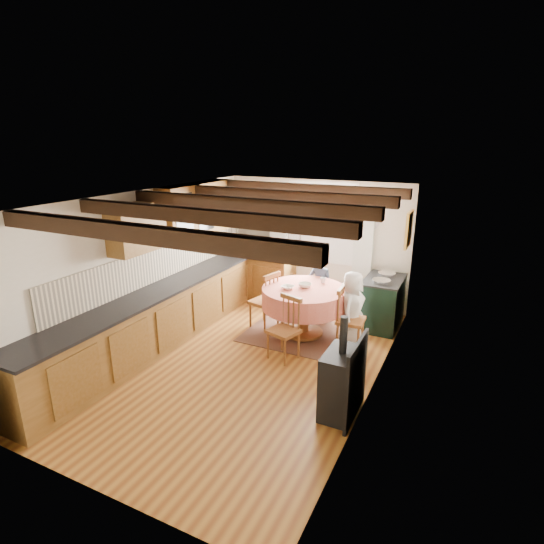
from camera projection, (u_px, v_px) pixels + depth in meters
The scene contains 41 objects.
floor at pixel (248, 361), 6.33m from camera, with size 3.60×5.50×0.00m, color #AC742C.
ceiling at pixel (245, 197), 5.61m from camera, with size 3.60×5.50×0.00m, color white.
wall_back at pixel (316, 242), 8.33m from camera, with size 3.60×0.00×2.40m, color silver.
wall_front at pixel (87, 380), 3.61m from camera, with size 3.60×0.00×2.40m, color silver.
wall_left at pixel (146, 268), 6.72m from camera, with size 0.00×5.50×2.40m, color silver.
wall_right at pixel (376, 305), 5.22m from camera, with size 0.00×5.50×2.40m, color silver.
beam_a at pixel (138, 233), 3.92m from camera, with size 3.60×0.16×0.16m, color black.
beam_b at pixel (201, 216), 4.78m from camera, with size 3.60×0.16×0.16m, color black.
beam_c at pixel (245, 204), 5.64m from camera, with size 3.60×0.16×0.16m, color black.
beam_d at pixel (278, 195), 6.50m from camera, with size 3.60×0.16×0.16m, color black.
beam_e at pixel (303, 188), 7.36m from camera, with size 3.60×0.16×0.16m, color black.
splash_left at pixel (160, 263), 6.97m from camera, with size 0.02×4.50×0.55m, color beige.
splash_back at pixel (269, 238), 8.73m from camera, with size 1.40×0.02×0.55m, color beige.
base_cabinet_left at pixel (165, 316), 6.83m from camera, with size 0.60×5.30×0.88m, color brown.
base_cabinet_back at pixel (261, 277), 8.74m from camera, with size 1.30×0.60×0.88m, color brown.
worktop_left at pixel (164, 289), 6.68m from camera, with size 0.64×5.30×0.04m, color black.
worktop_back at pixel (260, 255), 8.59m from camera, with size 1.30×0.64×0.04m, color black.
wall_cabinet_glass at pixel (198, 209), 7.46m from camera, with size 0.34×1.80×0.90m, color brown.
wall_cabinet_solid at pixel (137, 228), 6.19m from camera, with size 0.34×0.90×0.70m, color brown.
window_frame at pixel (321, 223), 8.16m from camera, with size 1.34×0.03×1.54m, color white.
window_pane at pixel (321, 223), 8.16m from camera, with size 1.20×0.01×1.40m, color white.
curtain_left at pixel (279, 245), 8.59m from camera, with size 0.35×0.10×2.10m, color silver.
curtain_right at pixel (363, 254), 7.88m from camera, with size 0.35×0.10×2.10m, color silver.
curtain_rod at pixel (321, 191), 7.91m from camera, with size 0.03×0.03×2.00m, color black.
wall_picture at pixel (409, 230), 7.06m from camera, with size 0.04×0.50×0.60m, color gold.
wall_plate at pixel (371, 222), 7.72m from camera, with size 0.30×0.30×0.02m, color silver.
rug at pixel (303, 334), 7.18m from camera, with size 1.85×1.44×0.01m, color brown.
dining_table at pixel (304, 312), 7.06m from camera, with size 1.37×1.37×0.82m, color #E8867F, non-canonical shape.
chair_near at pixel (283, 329), 6.28m from camera, with size 0.41×0.43×0.95m, color brown, non-canonical shape.
chair_left at pixel (264, 299), 7.35m from camera, with size 0.43×0.45×1.00m, color brown, non-canonical shape.
chair_right at pixel (351, 318), 6.62m from camera, with size 0.42×0.44×0.98m, color brown, non-canonical shape.
aga_range at pixel (382, 302), 7.40m from camera, with size 0.62×0.96×0.88m, color black, non-canonical shape.
cast_iron_stove at pixel (342, 366), 4.97m from camera, with size 0.37×0.62×1.24m, color black, non-canonical shape.
child_far at pixel (320, 287), 7.66m from camera, with size 0.44×0.29×1.20m, color #3A4861.
child_right at pixel (352, 308), 6.71m from camera, with size 0.58×0.38×1.20m, color silver.
bowl_a at pixel (288, 287), 6.90m from camera, with size 0.20×0.20×0.05m, color silver.
bowl_b at pixel (305, 285), 6.96m from camera, with size 0.21×0.21×0.07m, color silver.
cup at pixel (323, 280), 7.17m from camera, with size 0.10×0.10×0.09m, color silver.
canister_tall at pixel (255, 246), 8.68m from camera, with size 0.15×0.15×0.25m, color #262628.
canister_wide at pixel (262, 247), 8.68m from camera, with size 0.19×0.19×0.21m, color #262628.
canister_slim at pixel (269, 248), 8.46m from camera, with size 0.10×0.10×0.29m, color #262628.
Camera 1 is at (2.78, -4.93, 3.15)m, focal length 28.45 mm.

